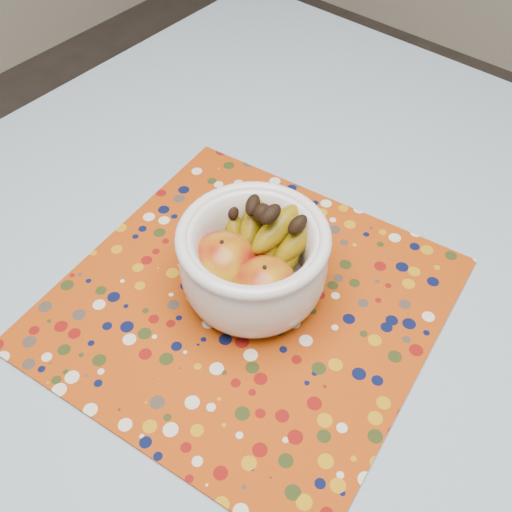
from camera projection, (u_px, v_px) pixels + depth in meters
name	position (u px, v px, depth m)	size (l,w,h in m)	color
table	(308.00, 354.00, 0.82)	(1.20, 1.20, 0.75)	brown
tablecloth	(312.00, 320.00, 0.76)	(1.32, 1.32, 0.01)	slate
placemat	(247.00, 302.00, 0.77)	(0.46, 0.46, 0.00)	#993508
fruit_bowl	(254.00, 256.00, 0.74)	(0.20, 0.19, 0.14)	silver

